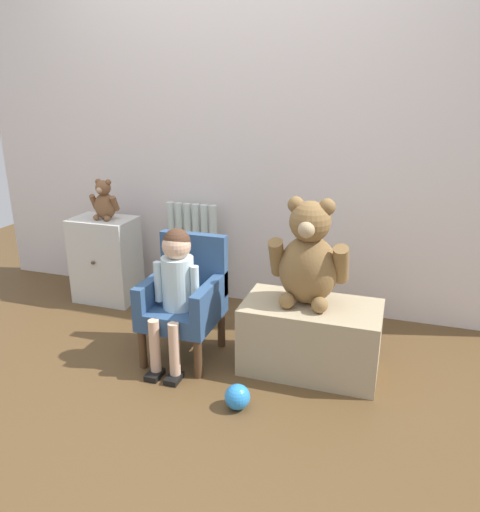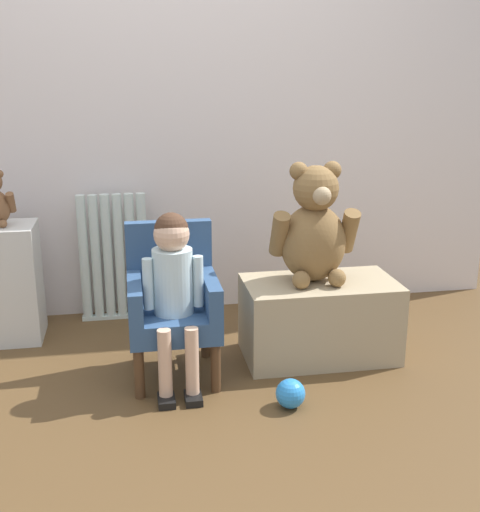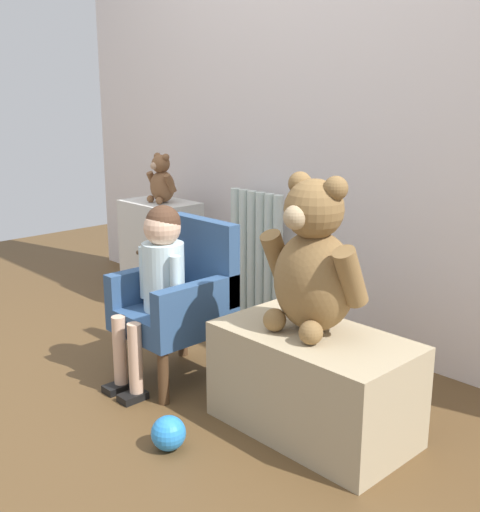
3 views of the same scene
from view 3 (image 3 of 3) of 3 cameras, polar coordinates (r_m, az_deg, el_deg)
The scene contains 10 objects.
ground_plane at distance 2.59m, azimuth -11.85°, elevation -13.18°, with size 6.00×6.00×0.00m, color brown.
back_wall at distance 3.12m, azimuth 7.29°, elevation 14.61°, with size 3.80×0.05×2.40m, color silver.
radiator at distance 3.34m, azimuth 1.42°, elevation -0.15°, with size 0.37×0.05×0.69m.
small_dresser at distance 3.66m, azimuth -7.01°, elevation 0.29°, with size 0.42×0.31×0.59m.
child_armchair at distance 2.71m, azimuth -5.30°, elevation -3.85°, with size 0.38×0.41×0.67m.
child_figure at distance 2.60m, azimuth -7.27°, elevation -1.19°, with size 0.25×0.35×0.75m.
low_bench at distance 2.34m, azimuth 6.51°, elevation -11.13°, with size 0.71×0.39×0.37m, color tan.
large_teddy_bear at distance 2.22m, azimuth 6.55°, elevation -0.68°, with size 0.40×0.28×0.55m.
small_teddy_bear at distance 3.55m, azimuth -6.98°, elevation 6.64°, with size 0.20×0.14×0.27m.
toy_ball at distance 2.28m, azimuth -6.38°, elevation -15.38°, with size 0.12×0.12×0.12m, color #2B85DA.
Camera 3 is at (1.98, -1.16, 1.20)m, focal length 45.00 mm.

